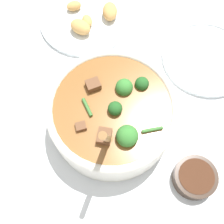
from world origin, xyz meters
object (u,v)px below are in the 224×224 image
empty_plate (207,57)px  food_plate (86,19)px  condiment_bowl (195,177)px  stew_bowl (112,114)px

empty_plate → food_plate: 0.33m
condiment_bowl → empty_plate: (0.03, 0.31, -0.01)m
stew_bowl → condiment_bowl: stew_bowl is taller
stew_bowl → food_plate: 0.31m
condiment_bowl → food_plate: size_ratio=0.38×
empty_plate → food_plate: bearing=164.8°
empty_plate → food_plate: food_plate is taller
stew_bowl → empty_plate: size_ratio=1.21×
condiment_bowl → stew_bowl: bearing=149.6°
empty_plate → stew_bowl: bearing=-137.9°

